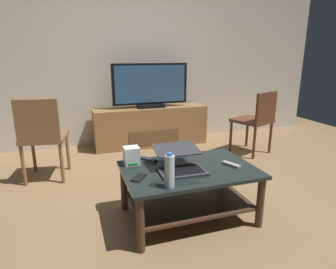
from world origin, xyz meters
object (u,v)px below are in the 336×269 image
at_px(router_box, 132,156).
at_px(television, 150,87).
at_px(side_chair, 42,134).
at_px(cell_phone, 139,178).
at_px(dining_chair, 257,118).
at_px(soundbar_remote, 231,164).
at_px(laptop, 180,162).
at_px(tv_remote, 148,159).
at_px(coffee_table, 189,184).
at_px(media_cabinet, 151,126).
at_px(water_bottle_near, 170,171).

bearing_deg(router_box, television, 69.79).
relative_size(side_chair, cell_phone, 6.46).
height_order(dining_chair, soundbar_remote, dining_chair).
height_order(laptop, tv_remote, laptop).
height_order(tv_remote, soundbar_remote, same).
height_order(dining_chair, router_box, dining_chair).
distance_m(coffee_table, tv_remote, 0.41).
bearing_deg(tv_remote, media_cabinet, 40.20).
height_order(side_chair, laptop, side_chair).
bearing_deg(laptop, side_chair, 132.64).
bearing_deg(dining_chair, television, 146.09).
xyz_separation_m(dining_chair, tv_remote, (-1.75, -0.93, -0.05)).
distance_m(television, router_box, 1.95).
xyz_separation_m(coffee_table, cell_phone, (-0.43, -0.06, 0.14)).
relative_size(cell_phone, soundbar_remote, 0.88).
xyz_separation_m(side_chair, laptop, (1.09, -1.18, -0.01)).
xyz_separation_m(television, tv_remote, (-0.51, -1.76, -0.42)).
bearing_deg(cell_phone, dining_chair, 71.50).
bearing_deg(coffee_table, router_box, 150.56).
distance_m(router_box, cell_phone, 0.31).
bearing_deg(water_bottle_near, laptop, 56.98).
height_order(side_chair, soundbar_remote, side_chair).
relative_size(television, cell_phone, 7.88).
height_order(coffee_table, dining_chair, dining_chair).
relative_size(media_cabinet, soundbar_remote, 10.38).
height_order(television, cell_phone, television).
bearing_deg(tv_remote, router_box, 160.05).
height_order(cell_phone, tv_remote, tv_remote).
xyz_separation_m(media_cabinet, side_chair, (-1.42, -0.87, 0.23)).
bearing_deg(soundbar_remote, router_box, 135.23).
bearing_deg(dining_chair, tv_remote, -152.09).
height_order(coffee_table, router_box, router_box).
distance_m(television, water_bottle_near, 2.38).
height_order(router_box, tv_remote, router_box).
bearing_deg(coffee_table, laptop, -179.75).
xyz_separation_m(media_cabinet, router_box, (-0.66, -1.82, 0.23)).
distance_m(media_cabinet, soundbar_remote, 2.12).
bearing_deg(water_bottle_near, tv_remote, 90.35).
xyz_separation_m(television, water_bottle_near, (-0.50, -2.31, -0.32)).
distance_m(coffee_table, water_bottle_near, 0.46).
bearing_deg(media_cabinet, dining_chair, -34.59).
height_order(laptop, cell_phone, laptop).
bearing_deg(cell_phone, side_chair, 158.90).
bearing_deg(television, laptop, -99.08).
height_order(media_cabinet, cell_phone, media_cabinet).
bearing_deg(cell_phone, water_bottle_near, -13.71).
distance_m(media_cabinet, water_bottle_near, 2.40).
relative_size(coffee_table, media_cabinet, 0.64).
xyz_separation_m(side_chair, tv_remote, (0.91, -0.91, -0.06)).
height_order(dining_chair, laptop, dining_chair).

